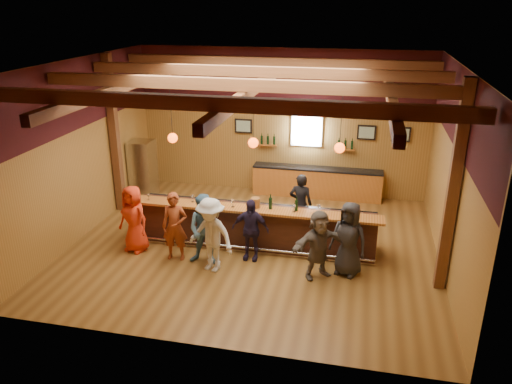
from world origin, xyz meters
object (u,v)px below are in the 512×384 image
customer_denim (206,230)px  ice_bucket (255,203)px  bar_counter (255,225)px  customer_brown (319,244)px  customer_orange (134,219)px  customer_navy (250,230)px  back_bar_cabinet (317,182)px  customer_redvest (175,227)px  customer_white (211,235)px  customer_dark (349,239)px  bartender (301,204)px  stainless_fridge (143,169)px  bottle_a (270,203)px

customer_denim → ice_bucket: 1.42m
bar_counter → customer_brown: bearing=-36.8°
customer_orange → customer_navy: (2.87, 0.17, -0.08)m
back_bar_cabinet → customer_redvest: customer_redvest is taller
customer_redvest → customer_white: (0.99, -0.34, 0.05)m
customer_redvest → customer_denim: 0.78m
back_bar_cabinet → customer_navy: customer_navy is taller
customer_denim → customer_dark: size_ratio=0.99×
customer_white → customer_dark: bearing=27.8°
customer_orange → customer_denim: size_ratio=0.98×
back_bar_cabinet → customer_dark: size_ratio=2.31×
customer_brown → customer_denim: bearing=142.1°
bartender → customer_dark: bearing=127.2°
customer_redvest → customer_denim: (0.78, -0.06, 0.02)m
customer_navy → bartender: bartender is taller
stainless_fridge → customer_navy: bearing=-37.9°
stainless_fridge → ice_bucket: 4.99m
customer_redvest → bottle_a: size_ratio=4.45×
bartender → ice_bucket: bartender is taller
customer_white → customer_brown: 2.42m
bar_counter → bartender: size_ratio=3.80×
back_bar_cabinet → customer_dark: bearing=-75.8°
customer_denim → customer_navy: 1.06m
customer_white → bottle_a: size_ratio=4.69×
customer_navy → stainless_fridge: bearing=143.6°
bartender → bottle_a: size_ratio=4.41×
bar_counter → customer_brown: size_ratio=3.96×
customer_navy → ice_bucket: size_ratio=6.28×
customer_denim → customer_brown: 2.62m
customer_navy → customer_orange: bearing=-175.0°
customer_denim → ice_bucket: size_ratio=7.04×
bartender → ice_bucket: (-0.96, -1.11, 0.40)m
stainless_fridge → customer_orange: size_ratio=1.06×
stainless_fridge → bottle_a: size_ratio=4.79×
ice_bucket → bottle_a: size_ratio=0.65×
customer_brown → customer_redvest: bearing=141.4°
customer_denim → bartender: (1.93, 2.08, -0.03)m
back_bar_cabinet → bartender: bearing=-93.4°
customer_white → bottle_a: 1.71m
customer_orange → bartender: bearing=43.4°
ice_bucket → bartender: bearing=49.0°
customer_orange → ice_bucket: bearing=31.9°
customer_white → bartender: customer_white is taller
back_bar_cabinet → ice_bucket: 4.06m
back_bar_cabinet → stainless_fridge: size_ratio=2.22×
stainless_fridge → bottle_a: 5.31m
bar_counter → bottle_a: (0.43, -0.27, 0.74)m
back_bar_cabinet → ice_bucket: bearing=-106.4°
customer_orange → ice_bucket: 2.99m
customer_dark → bartender: 2.28m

